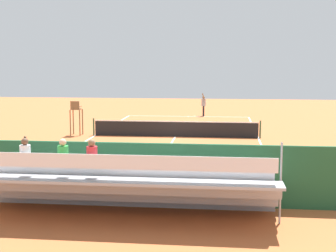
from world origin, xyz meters
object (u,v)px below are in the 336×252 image
at_px(courtside_bench, 210,183).
at_px(line_judge, 21,162).
at_px(umpire_chair, 76,114).
at_px(tennis_net, 175,129).
at_px(tennis_ball_near, 216,120).
at_px(tennis_racket, 195,116).
at_px(equipment_bag, 165,194).
at_px(tennis_player, 204,104).
at_px(bleacher_stand, 119,186).

distance_m(courtside_bench, line_judge, 6.79).
bearing_deg(line_judge, courtside_bench, 176.05).
bearing_deg(courtside_bench, umpire_chair, -56.79).
height_order(tennis_net, umpire_chair, umpire_chair).
bearing_deg(tennis_net, tennis_ball_near, -105.73).
bearing_deg(line_judge, tennis_net, -108.54).
bearing_deg(tennis_racket, tennis_net, 87.10).
xyz_separation_m(courtside_bench, tennis_racket, (1.89, -24.50, -0.54)).
bearing_deg(tennis_net, tennis_racket, -92.90).
bearing_deg(equipment_bag, tennis_player, -90.65).
distance_m(bleacher_stand, courtside_bench, 3.38).
relative_size(equipment_bag, line_judge, 0.47).
bearing_deg(tennis_ball_near, tennis_net, 74.27).
height_order(equipment_bag, tennis_ball_near, equipment_bag).
bearing_deg(line_judge, umpire_chair, -81.51).
relative_size(tennis_net, bleacher_stand, 1.14).
bearing_deg(bleacher_stand, tennis_ball_near, -96.04).
relative_size(tennis_net, courtside_bench, 5.72).
xyz_separation_m(equipment_bag, line_judge, (5.27, -0.59, 0.84)).
relative_size(tennis_player, line_judge, 1.00).
relative_size(tennis_net, equipment_bag, 11.44).
xyz_separation_m(tennis_net, umpire_chair, (6.20, 0.04, 0.81)).
height_order(equipment_bag, tennis_racket, equipment_bag).
height_order(umpire_chair, courtside_bench, umpire_chair).
relative_size(bleacher_stand, equipment_bag, 10.07).
bearing_deg(line_judge, tennis_racket, -101.44).
bearing_deg(courtside_bench, tennis_racket, -85.58).
bearing_deg(tennis_racket, courtside_bench, 94.42).
bearing_deg(equipment_bag, line_judge, -6.44).
height_order(bleacher_stand, tennis_ball_near, bleacher_stand).
xyz_separation_m(bleacher_stand, tennis_ball_near, (-2.50, -23.64, -0.90)).
height_order(tennis_racket, tennis_ball_near, tennis_ball_near).
xyz_separation_m(courtside_bench, line_judge, (6.76, -0.47, 0.46)).
relative_size(courtside_bench, line_judge, 0.93).
height_order(courtside_bench, tennis_ball_near, courtside_bench).
height_order(bleacher_stand, tennis_racket, bleacher_stand).
relative_size(tennis_player, tennis_racket, 3.60).
xyz_separation_m(umpire_chair, line_judge, (-1.91, 12.77, -0.30)).
height_order(tennis_net, tennis_ball_near, tennis_net).
height_order(tennis_player, line_judge, same).
distance_m(bleacher_stand, tennis_ball_near, 23.79).
bearing_deg(equipment_bag, tennis_ball_near, -93.58).
distance_m(umpire_chair, tennis_player, 13.66).
height_order(courtside_bench, line_judge, line_judge).
bearing_deg(tennis_ball_near, bleacher_stand, 83.96).
bearing_deg(umpire_chair, equipment_bag, 118.24).
bearing_deg(tennis_racket, bleacher_stand, 88.41).
bearing_deg(tennis_racket, umpire_chair, 59.00).
distance_m(tennis_racket, tennis_ball_near, 3.43).
height_order(umpire_chair, tennis_player, umpire_chair).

